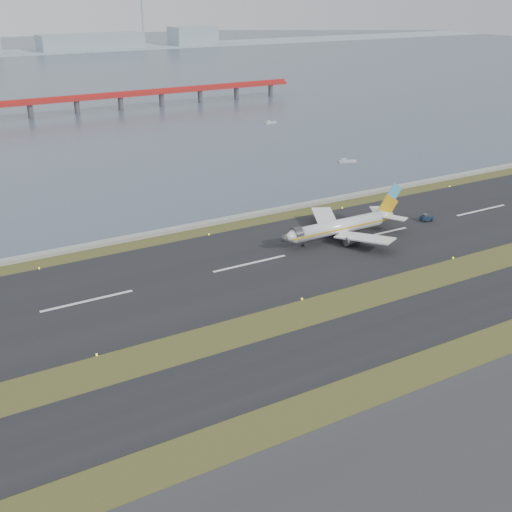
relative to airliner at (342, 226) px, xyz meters
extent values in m
plane|color=#304016|center=(-29.76, -32.67, -3.46)|extent=(1000.00, 1000.00, 0.00)
cube|color=black|center=(-29.76, -44.67, -3.41)|extent=(1000.00, 18.00, 0.10)
cube|color=black|center=(-29.76, -2.67, -3.41)|extent=(1000.00, 45.00, 0.10)
cube|color=gray|center=(-29.76, 27.33, -2.96)|extent=(1000.00, 2.50, 1.00)
cube|color=red|center=(-9.76, 217.33, 4.04)|extent=(260.00, 5.00, 1.60)
cube|color=red|center=(-9.76, 217.33, 5.54)|extent=(260.00, 0.40, 1.40)
cylinder|color=#4C4C51|center=(-9.76, 217.33, -0.46)|extent=(2.80, 2.80, 7.00)
cylinder|color=#4C4C51|center=(86.24, 217.33, -0.46)|extent=(2.80, 2.80, 7.00)
cube|color=#97A7B2|center=(110.24, 587.33, 4.54)|extent=(110.00, 35.00, 16.00)
cube|color=#97A7B2|center=(230.24, 587.33, 6.54)|extent=(50.00, 35.00, 20.00)
cylinder|color=#97A7B2|center=(170.24, 587.33, 26.54)|extent=(1.80, 1.80, 60.00)
cylinder|color=white|center=(-1.50, 0.00, 0.04)|extent=(28.00, 3.80, 3.80)
cone|color=white|center=(-17.10, 0.00, 0.04)|extent=(3.20, 3.80, 3.80)
cone|color=white|center=(14.70, 0.00, 0.34)|extent=(5.00, 3.80, 3.80)
cube|color=gold|center=(-1.50, -1.92, 0.04)|extent=(31.00, 0.06, 0.45)
cube|color=gold|center=(-1.50, 1.92, 0.04)|extent=(31.00, 0.06, 0.45)
cube|color=white|center=(0.70, -8.50, -0.66)|extent=(11.31, 15.89, 1.66)
cube|color=white|center=(0.70, 8.50, -0.66)|extent=(11.31, 15.89, 1.66)
cylinder|color=#38393D|center=(-1.00, -6.00, -1.86)|extent=(4.20, 2.10, 2.10)
cylinder|color=#38393D|center=(-1.00, 6.00, -1.86)|extent=(4.20, 2.10, 2.10)
cube|color=gold|center=(15.50, 0.00, 3.24)|extent=(6.80, 0.35, 6.85)
cube|color=#4FB9E1|center=(17.40, 0.00, 6.94)|extent=(4.85, 0.37, 4.90)
cube|color=white|center=(15.00, -3.80, 0.84)|extent=(5.64, 6.80, 0.22)
cube|color=white|center=(15.00, 3.80, 0.84)|extent=(5.64, 6.80, 0.22)
cylinder|color=black|center=(-12.50, 0.00, -3.01)|extent=(0.80, 0.28, 0.80)
cylinder|color=black|center=(0.00, -2.80, -2.91)|extent=(1.00, 0.38, 1.00)
cylinder|color=black|center=(0.00, 2.80, -2.91)|extent=(1.00, 0.38, 1.00)
cube|color=#132236|center=(29.19, -1.32, -2.52)|extent=(3.59, 2.38, 1.25)
cube|color=#38393D|center=(28.78, -1.25, -1.68)|extent=(1.69, 1.78, 0.73)
cylinder|color=black|center=(27.93, -1.96, -3.09)|extent=(0.77, 0.42, 0.73)
cylinder|color=black|center=(28.19, -0.31, -3.09)|extent=(0.77, 0.42, 0.73)
cylinder|color=black|center=(30.19, -2.32, -3.09)|extent=(0.77, 0.42, 0.73)
cylinder|color=black|center=(30.46, -0.67, -3.09)|extent=(0.77, 0.42, 0.73)
cube|color=silver|center=(50.75, 63.17, -3.08)|extent=(6.93, 4.40, 0.85)
cube|color=silver|center=(49.43, 63.70, -2.32)|extent=(2.32, 2.11, 0.85)
cube|color=silver|center=(64.95, 142.91, -3.11)|extent=(6.16, 2.09, 0.79)
cube|color=silver|center=(63.64, 142.88, -2.41)|extent=(1.78, 1.44, 0.79)
camera|label=1|loc=(-100.19, -126.64, 58.53)|focal=45.00mm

